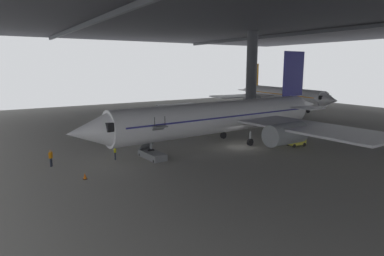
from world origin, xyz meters
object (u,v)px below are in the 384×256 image
object	(u,v)px
airplane_distant	(281,95)
baggage_tug	(296,142)
boarding_stairs	(152,152)
airplane_main	(224,117)
crew_worker_near_nose	(51,157)
traffic_cone_orange	(85,176)
crew_worker_by_stairs	(115,151)

from	to	relation	value
airplane_distant	baggage_tug	distance (m)	38.89
boarding_stairs	baggage_tug	xyz separation A→B (m)	(4.35, 17.65, -0.21)
airplane_main	crew_worker_near_nose	distance (m)	20.56
airplane_main	traffic_cone_orange	world-z (taller)	airplane_main
crew_worker_by_stairs	baggage_tug	size ratio (longest dim) A/B	0.70
airplane_main	traffic_cone_orange	bearing A→B (deg)	-77.01
boarding_stairs	crew_worker_by_stairs	bearing A→B (deg)	-113.58
airplane_distant	baggage_tug	size ratio (longest dim) A/B	13.98
airplane_main	traffic_cone_orange	size ratio (longest dim) A/B	63.82
airplane_main	boarding_stairs	bearing A→B (deg)	-83.27
crew_worker_by_stairs	traffic_cone_orange	distance (m)	6.39
boarding_stairs	airplane_main	bearing A→B (deg)	96.73
airplane_main	crew_worker_near_nose	bearing A→B (deg)	-93.72
airplane_distant	baggage_tug	bearing A→B (deg)	-43.91
boarding_stairs	traffic_cone_orange	xyz separation A→B (m)	(3.03, -8.00, -0.45)
crew_worker_near_nose	crew_worker_by_stairs	size ratio (longest dim) A/B	1.05
boarding_stairs	airplane_distant	bearing A→B (deg)	117.91
crew_worker_near_nose	airplane_distant	xyz separation A→B (m)	(-21.04, 54.38, 2.27)
boarding_stairs	airplane_distant	world-z (taller)	airplane_distant
crew_worker_near_nose	traffic_cone_orange	world-z (taller)	crew_worker_near_nose
boarding_stairs	airplane_distant	xyz separation A→B (m)	(-23.61, 44.56, 2.52)
airplane_main	airplane_distant	bearing A→B (deg)	123.32
crew_worker_near_nose	boarding_stairs	bearing A→B (deg)	75.36
boarding_stairs	crew_worker_near_nose	world-z (taller)	boarding_stairs
crew_worker_near_nose	traffic_cone_orange	size ratio (longest dim) A/B	2.87
airplane_main	airplane_distant	xyz separation A→B (m)	(-22.36, 34.02, -0.28)
airplane_distant	traffic_cone_orange	world-z (taller)	airplane_distant
airplane_main	boarding_stairs	size ratio (longest dim) A/B	8.06
airplane_main	airplane_distant	distance (m)	40.71
baggage_tug	airplane_main	bearing A→B (deg)	-128.16
crew_worker_near_nose	baggage_tug	bearing A→B (deg)	75.88
crew_worker_near_nose	baggage_tug	xyz separation A→B (m)	(6.91, 27.48, -0.46)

